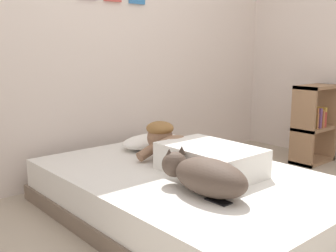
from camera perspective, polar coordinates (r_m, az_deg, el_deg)
ground_plane at (r=2.59m, az=12.74°, el=-14.15°), size 11.70×11.70×0.00m
back_wall at (r=3.54m, az=-8.26°, el=13.48°), size 3.85×0.12×2.50m
bed at (r=2.64m, az=2.77°, el=-9.85°), size 1.36×2.05×0.30m
pillow at (r=3.22m, az=-2.36°, el=-2.17°), size 0.52×0.32×0.11m
person_lying at (r=2.66m, az=3.84°, el=-3.86°), size 0.43×0.92×0.27m
dog at (r=2.21m, az=5.31°, el=-7.02°), size 0.26×0.57×0.21m
coffee_cup at (r=2.90m, az=-0.28°, el=-3.98°), size 0.12×0.09×0.07m
cell_phone at (r=2.14m, az=7.15°, el=-10.52°), size 0.07×0.14×0.01m
bookshelf at (r=4.09m, az=20.01°, el=0.38°), size 0.45×0.24×0.75m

